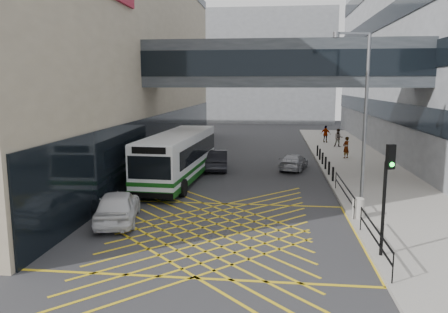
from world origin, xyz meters
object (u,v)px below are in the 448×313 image
(car_dark, at_px, (217,160))
(pedestrian_c, at_px, (326,134))
(traffic_light, at_px, (387,184))
(street_lamp, at_px, (362,109))
(bus, at_px, (179,156))
(pedestrian_a, at_px, (346,147))
(car_white, at_px, (118,206))
(car_silver, at_px, (294,161))
(pedestrian_b, at_px, (338,138))
(litter_bin, at_px, (358,208))

(car_dark, relative_size, pedestrian_c, 2.65)
(traffic_light, distance_m, street_lamp, 7.40)
(bus, bearing_deg, pedestrian_a, 41.66)
(car_white, xyz_separation_m, car_dark, (2.84, 12.90, -0.02))
(bus, bearing_deg, car_white, -93.23)
(street_lamp, relative_size, pedestrian_c, 4.78)
(bus, xyz_separation_m, pedestrian_a, (12.01, 9.57, -0.63))
(bus, xyz_separation_m, car_white, (-0.96, -8.60, -0.92))
(car_dark, xyz_separation_m, pedestrian_c, (9.60, 15.12, 0.31))
(street_lamp, xyz_separation_m, pedestrian_a, (1.67, 14.33, -3.96))
(street_lamp, height_order, pedestrian_a, street_lamp)
(car_silver, xyz_separation_m, traffic_light, (2.40, -16.68, 2.16))
(car_white, height_order, car_silver, car_white)
(bus, height_order, pedestrian_a, bus)
(pedestrian_a, xyz_separation_m, pedestrian_c, (-0.53, 9.85, 0.00))
(pedestrian_b, bearing_deg, traffic_light, -91.67)
(car_silver, bearing_deg, street_lamp, 119.64)
(pedestrian_b, height_order, pedestrian_c, pedestrian_c)
(bus, height_order, street_lamp, street_lamp)
(bus, xyz_separation_m, car_dark, (1.88, 4.30, -0.94))
(car_silver, xyz_separation_m, pedestrian_c, (3.96, 14.54, 0.43))
(car_white, distance_m, car_dark, 13.21)
(car_white, distance_m, car_silver, 15.93)
(car_dark, distance_m, pedestrian_a, 11.42)
(street_lamp, height_order, pedestrian_b, street_lamp)
(bus, xyz_separation_m, car_silver, (7.53, 4.88, -1.06))
(car_white, bearing_deg, traffic_light, 151.10)
(car_dark, distance_m, pedestrian_c, 17.91)
(street_lamp, distance_m, litter_bin, 5.04)
(bus, relative_size, car_dark, 2.39)
(car_silver, height_order, litter_bin, car_silver)
(car_dark, distance_m, pedestrian_b, 15.94)
(car_white, xyz_separation_m, pedestrian_a, (12.97, 18.17, 0.29))
(traffic_light, xyz_separation_m, litter_bin, (-0.02, 4.59, -2.17))
(car_silver, height_order, pedestrian_c, pedestrian_c)
(car_dark, bearing_deg, pedestrian_c, -128.23)
(pedestrian_a, height_order, pedestrian_b, pedestrian_a)
(car_silver, distance_m, litter_bin, 12.32)
(car_dark, relative_size, traffic_light, 1.17)
(car_white, height_order, street_lamp, street_lamp)
(car_dark, relative_size, car_silver, 1.19)
(bus, distance_m, car_dark, 4.79)
(traffic_light, bearing_deg, pedestrian_c, 66.04)
(pedestrian_b, bearing_deg, pedestrian_c, 108.96)
(car_white, bearing_deg, pedestrian_a, -138.05)
(litter_bin, bearing_deg, pedestrian_a, 82.86)
(litter_bin, height_order, pedestrian_c, pedestrian_c)
(street_lamp, bearing_deg, litter_bin, -114.90)
(car_white, distance_m, litter_bin, 10.96)
(bus, height_order, pedestrian_b, bus)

